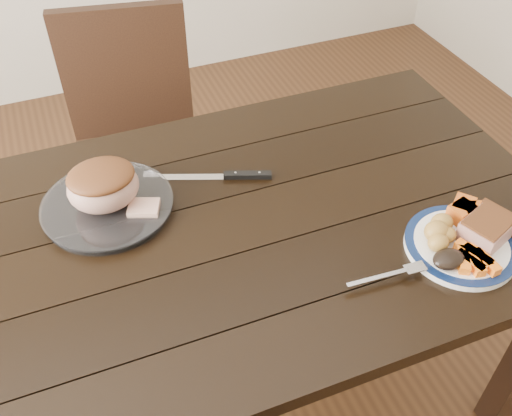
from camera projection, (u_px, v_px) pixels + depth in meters
name	position (u px, v px, depth m)	size (l,w,h in m)	color
ground	(230.00, 392.00, 1.82)	(4.00, 4.00, 0.00)	#472B16
dining_table	(222.00, 254.00, 1.37)	(1.61, 0.92, 0.75)	black
chair_far	(135.00, 136.00, 1.94)	(0.49, 0.50, 0.93)	black
dinner_plate	(460.00, 246.00, 1.25)	(0.24, 0.24, 0.02)	white
plate_rim	(461.00, 244.00, 1.25)	(0.24, 0.24, 0.02)	#0D1D43
serving_platter	(108.00, 207.00, 1.34)	(0.30, 0.30, 0.02)	white
pork_slice	(486.00, 229.00, 1.24)	(0.11, 0.08, 0.05)	tan
roasted_potatoes	(440.00, 232.00, 1.24)	(0.09, 0.09, 0.05)	gold
carrot_batons	(474.00, 259.00, 1.19)	(0.08, 0.11, 0.02)	orange
pumpkin_wedges	(466.00, 211.00, 1.29)	(0.09, 0.09, 0.04)	orange
dark_mushroom	(449.00, 259.00, 1.19)	(0.07, 0.05, 0.03)	black
fork	(392.00, 274.00, 1.18)	(0.18, 0.03, 0.00)	silver
roast_joint	(103.00, 187.00, 1.30)	(0.16, 0.14, 0.11)	tan
cut_slice	(144.00, 208.00, 1.31)	(0.07, 0.06, 0.02)	tan
carving_knife	(232.00, 176.00, 1.43)	(0.31, 0.14, 0.01)	silver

